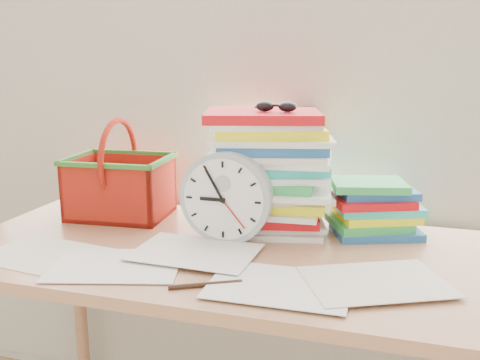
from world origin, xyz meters
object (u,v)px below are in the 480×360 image
(clock, at_px, (226,197))
(basket, at_px, (119,169))
(paper_stack, at_px, (268,171))
(desk, at_px, (220,274))
(book_stack, at_px, (373,207))

(clock, xyz_separation_m, basket, (-0.39, 0.14, 0.03))
(paper_stack, distance_m, basket, 0.47)
(desk, height_order, clock, clock)
(desk, bearing_deg, book_stack, 32.51)
(book_stack, bearing_deg, basket, -175.95)
(paper_stack, bearing_deg, book_stack, 7.48)
(clock, bearing_deg, desk, -92.56)
(paper_stack, height_order, book_stack, paper_stack)
(book_stack, height_order, basket, basket)
(paper_stack, height_order, clock, paper_stack)
(desk, distance_m, paper_stack, 0.33)
(desk, height_order, basket, basket)
(book_stack, xyz_separation_m, basket, (-0.77, -0.05, 0.08))
(basket, bearing_deg, desk, -29.96)
(book_stack, bearing_deg, paper_stack, -172.52)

